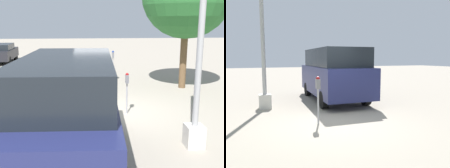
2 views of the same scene
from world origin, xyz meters
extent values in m
plane|color=gray|center=(0.00, 0.00, 0.00)|extent=(80.00, 80.00, 0.00)
cylinder|color=#9E9EA3|center=(0.05, 0.43, 0.53)|extent=(0.05, 0.05, 1.05)
cube|color=slate|center=(0.05, 0.43, 1.18)|extent=(0.21, 0.12, 0.26)
sphere|color=maroon|center=(0.05, 0.43, 1.33)|extent=(0.11, 0.11, 0.11)
cube|color=beige|center=(2.70, 1.73, 0.28)|extent=(0.44, 0.44, 0.55)
cylinder|color=#9E9E9E|center=(2.70, 1.73, 3.57)|extent=(0.15, 0.15, 6.04)
cube|color=navy|center=(3.39, -1.29, 0.94)|extent=(5.03, 2.21, 1.21)
cube|color=black|center=(3.26, -1.28, 1.93)|extent=(4.03, 2.01, 0.77)
cube|color=orange|center=(5.84, -0.74, 0.49)|extent=(0.08, 0.12, 0.20)
cylinder|color=black|center=(4.96, -0.47, 0.34)|extent=(0.69, 0.27, 0.68)
cylinder|color=black|center=(4.88, -2.23, 0.34)|extent=(0.69, 0.27, 0.68)
cylinder|color=black|center=(1.89, -0.34, 0.34)|extent=(0.69, 0.27, 0.68)
cylinder|color=black|center=(1.82, -2.11, 0.34)|extent=(0.69, 0.27, 0.68)
camera|label=1|loc=(8.96, -0.84, 3.06)|focal=45.00mm
camera|label=2|loc=(-5.88, 2.18, 1.91)|focal=35.00mm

